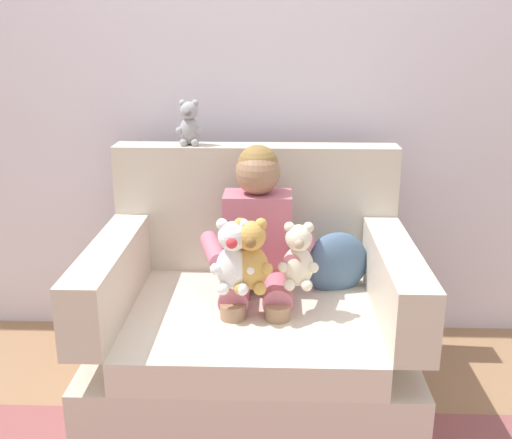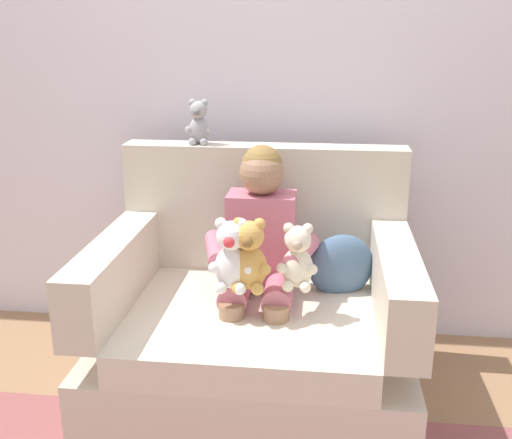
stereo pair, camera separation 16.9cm
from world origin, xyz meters
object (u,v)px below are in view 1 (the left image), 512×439
Objects in this scene: seated_child at (257,245)px; plush_cream at (298,257)px; throw_pillow at (336,263)px; plush_grey_on_backrest at (189,124)px; plush_honey at (251,257)px; plush_white at (233,258)px; armchair at (253,322)px.

plush_cream is at bearing -36.91° from seated_child.
seated_child reaches higher than throw_pillow.
plush_grey_on_backrest is at bearing 160.81° from throw_pillow.
plush_white is at bearing -164.27° from plush_honey.
plush_white is at bearing -143.50° from throw_pillow.
plush_grey_on_backrest is at bearing 129.39° from armchair.
armchair is 0.40m from throw_pillow.
plush_honey is 0.68m from plush_grey_on_backrest.
seated_child is 3.39× the size of plush_cream.
plush_white is at bearing -147.32° from plush_cream.
plush_white is 0.23m from plush_cream.
plush_honey is at bearing -86.66° from seated_child.
seated_child is at bearing 97.09° from plush_honey.
plush_honey is (0.06, 0.00, 0.00)m from plush_white.
plush_grey_on_backrest reaches higher than plush_white.
throw_pillow is (0.33, 0.12, 0.20)m from armchair.
armchair is at bearing 165.40° from plush_cream.
plush_white is at bearing -103.65° from seated_child.
armchair is 0.38m from plush_white.
plush_honey is (-0.00, -0.16, 0.33)m from armchair.
armchair is at bearing 101.59° from plush_honey.
plush_grey_on_backrest is (-0.27, 0.49, 0.39)m from plush_honey.
plush_white is 1.09× the size of plush_cream.
armchair is 0.37m from plush_honey.
seated_child reaches higher than plush_white.
plush_grey_on_backrest reaches higher than seated_child.
seated_child reaches higher than plush_cream.
plush_white reaches higher than throw_pillow.
seated_child is at bearing -40.76° from plush_grey_on_backrest.
plush_grey_on_backrest reaches higher than plush_honey.
plush_cream is (0.23, 0.04, -0.01)m from plush_white.
seated_child is 0.59m from plush_grey_on_backrest.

